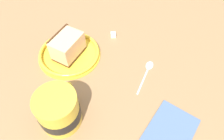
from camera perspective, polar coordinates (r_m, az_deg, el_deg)
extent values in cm
cube|color=#936D47|center=(56.72, -3.36, -2.21)|extent=(131.68, 131.68, 2.82)
cylinder|color=yellow|center=(60.78, -11.29, 4.17)|extent=(17.30, 17.30, 0.75)
torus|color=yellow|center=(60.19, -11.41, 4.69)|extent=(16.79, 16.79, 0.87)
cube|color=#472814|center=(60.29, -11.39, 4.60)|extent=(7.18, 9.45, 0.60)
cube|color=#EAB27F|center=(58.19, -11.85, 6.56)|extent=(7.18, 9.45, 5.32)
cube|color=#472814|center=(59.88, -14.31, 7.56)|extent=(2.04, 8.57, 5.32)
cylinder|color=gold|center=(46.36, -14.29, -10.50)|extent=(8.93, 8.93, 9.13)
cylinder|color=black|center=(47.18, -14.06, -11.03)|extent=(9.11, 9.11, 2.92)
cylinder|color=brown|center=(44.04, -14.98, -8.87)|extent=(7.86, 7.86, 0.40)
torus|color=gold|center=(48.21, -12.35, -5.96)|extent=(3.26, 5.13, 5.15)
ellipsoid|color=silver|center=(58.10, 10.17, 1.49)|extent=(2.70, 3.41, 0.80)
cylinder|color=silver|center=(54.67, 8.33, -2.92)|extent=(2.69, 8.47, 0.50)
cube|color=slate|center=(49.22, 15.31, -15.92)|extent=(10.00, 13.71, 0.60)
cube|color=white|center=(64.79, 0.33, 9.52)|extent=(2.01, 2.01, 1.42)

